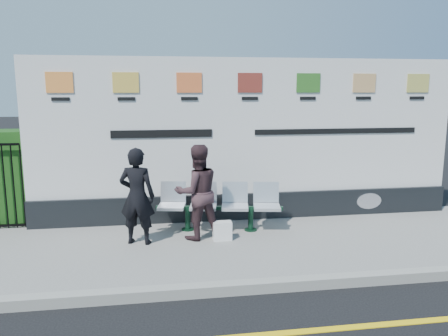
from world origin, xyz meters
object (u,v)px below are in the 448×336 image
object	(u,v)px
woman_left	(137,196)
woman_right	(197,192)
billboard	(248,151)
bench	(219,218)

from	to	relation	value
woman_left	woman_right	bearing A→B (deg)	-158.87
billboard	bench	world-z (taller)	billboard
billboard	bench	bearing A→B (deg)	-134.05
woman_right	woman_left	bearing A→B (deg)	-7.60
billboard	woman_right	xyz separation A→B (m)	(-1.06, -1.03, -0.52)
billboard	woman_right	world-z (taller)	billboard
bench	woman_left	size ratio (longest dim) A/B	1.36
billboard	woman_right	distance (m)	1.57
billboard	woman_right	bearing A→B (deg)	-135.92
bench	woman_right	xyz separation A→B (m)	(-0.41, -0.35, 0.56)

